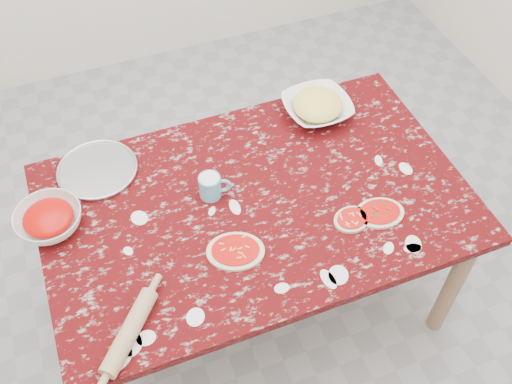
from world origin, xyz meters
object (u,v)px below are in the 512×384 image
(pizza_tray, at_px, (98,170))
(sauce_bowl, at_px, (49,220))
(flour_mug, at_px, (211,186))
(worktable, at_px, (256,214))
(rolling_pin, at_px, (129,332))
(cheese_bowl, at_px, (317,108))

(pizza_tray, xyz_separation_m, sauce_bowl, (-0.21, -0.21, 0.03))
(sauce_bowl, bearing_deg, flour_mug, -6.57)
(sauce_bowl, bearing_deg, worktable, -11.89)
(sauce_bowl, bearing_deg, rolling_pin, -72.30)
(sauce_bowl, height_order, rolling_pin, sauce_bowl)
(worktable, height_order, pizza_tray, pizza_tray)
(cheese_bowl, bearing_deg, worktable, -139.78)
(pizza_tray, height_order, rolling_pin, rolling_pin)
(sauce_bowl, distance_m, flour_mug, 0.60)
(pizza_tray, height_order, flour_mug, flour_mug)
(flour_mug, bearing_deg, pizza_tray, 144.21)
(rolling_pin, bearing_deg, sauce_bowl, 107.70)
(cheese_bowl, distance_m, flour_mug, 0.62)
(sauce_bowl, height_order, cheese_bowl, sauce_bowl)
(worktable, bearing_deg, pizza_tray, 145.57)
(pizza_tray, height_order, cheese_bowl, cheese_bowl)
(pizza_tray, xyz_separation_m, flour_mug, (0.38, -0.28, 0.04))
(rolling_pin, bearing_deg, cheese_bowl, 36.26)
(pizza_tray, height_order, sauce_bowl, sauce_bowl)
(cheese_bowl, xyz_separation_m, rolling_pin, (-0.99, -0.72, -0.00))
(pizza_tray, distance_m, flour_mug, 0.47)
(sauce_bowl, bearing_deg, cheese_bowl, 9.59)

